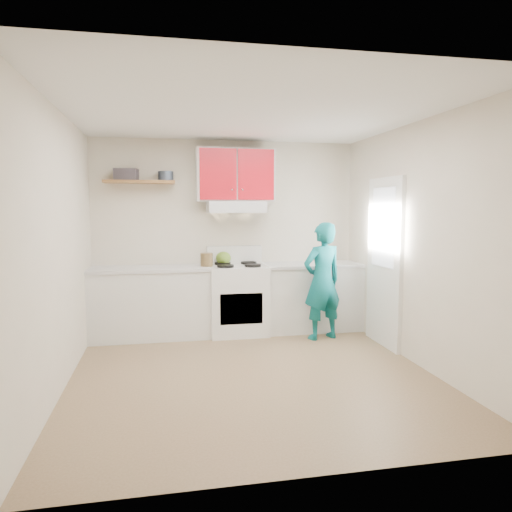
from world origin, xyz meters
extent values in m
plane|color=brown|center=(0.00, 0.00, 0.00)|extent=(3.80, 3.80, 0.00)
cube|color=white|center=(0.00, 0.00, 2.60)|extent=(3.60, 3.80, 0.04)
cube|color=beige|center=(0.00, 1.90, 1.30)|extent=(3.60, 0.04, 2.60)
cube|color=beige|center=(0.00, -1.90, 1.30)|extent=(3.60, 0.04, 2.60)
cube|color=beige|center=(-1.80, 0.00, 1.30)|extent=(0.04, 3.80, 2.60)
cube|color=beige|center=(1.80, 0.00, 1.30)|extent=(0.04, 3.80, 2.60)
cube|color=white|center=(1.78, 0.70, 1.02)|extent=(0.05, 0.85, 2.05)
cube|color=white|center=(1.75, 0.70, 1.45)|extent=(0.01, 0.55, 0.95)
cube|color=silver|center=(-1.04, 1.60, 0.45)|extent=(1.52, 0.60, 0.90)
cube|color=silver|center=(1.14, 1.60, 0.45)|extent=(1.32, 0.60, 0.90)
cube|color=white|center=(0.10, 1.57, 0.46)|extent=(0.76, 0.65, 0.92)
cube|color=silver|center=(0.10, 1.68, 1.70)|extent=(0.76, 0.44, 0.15)
cube|color=#AD0F1A|center=(0.10, 1.73, 2.12)|extent=(1.02, 0.33, 0.70)
cube|color=brown|center=(-1.15, 1.75, 2.02)|extent=(0.90, 0.30, 0.04)
cube|color=#373138|center=(-1.31, 1.72, 2.11)|extent=(0.31, 0.25, 0.15)
cylinder|color=#333D4C|center=(-0.82, 1.76, 2.10)|extent=(0.26, 0.26, 0.12)
ellipsoid|color=#5A7D23|center=(-0.07, 1.71, 1.01)|extent=(0.27, 0.27, 0.18)
cylinder|color=brown|center=(-0.31, 1.57, 1.00)|extent=(0.20, 0.20, 0.19)
cube|color=olive|center=(0.98, 1.51, 0.91)|extent=(0.38, 0.32, 0.02)
cube|color=red|center=(1.36, 1.53, 0.90)|extent=(0.36, 0.32, 0.01)
imported|color=#0B646B|center=(1.13, 1.10, 0.75)|extent=(0.62, 0.49, 1.50)
camera|label=1|loc=(-0.87, -4.58, 1.69)|focal=33.08mm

